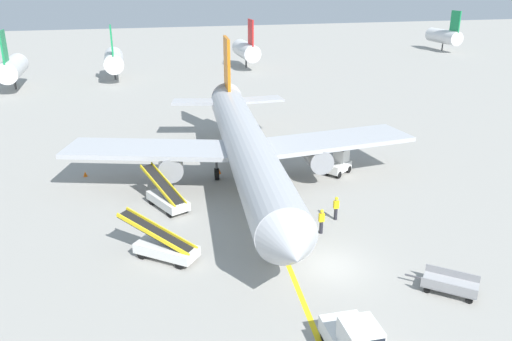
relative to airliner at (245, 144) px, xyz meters
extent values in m
plane|color=#9E9B93|center=(1.86, -13.37, -3.42)|extent=(300.00, 300.00, 0.00)
cube|color=yellow|center=(-0.06, -8.37, -3.41)|extent=(8.53, 79.61, 0.01)
cylinder|color=#B2B5BA|center=(-0.06, -0.54, 0.03)|extent=(6.37, 30.18, 3.30)
cone|color=#B2B5BA|center=(-1.72, -16.66, 0.03)|extent=(3.46, 2.72, 3.23)
cone|color=#B2B5BA|center=(1.63, 15.77, 0.43)|extent=(3.41, 3.11, 3.14)
cube|color=#B2B5BA|center=(7.55, 0.18, -0.37)|extent=(13.39, 5.76, 0.36)
cylinder|color=gray|center=(5.81, -0.65, -1.37)|extent=(2.22, 3.38, 1.90)
cube|color=#B2B5BA|center=(-7.35, 1.72, -0.37)|extent=(13.72, 8.18, 0.36)
cylinder|color=gray|center=(-5.82, 0.56, -1.37)|extent=(2.22, 3.38, 1.90)
cube|color=orange|center=(1.38, 13.38, 4.08)|extent=(0.69, 4.01, 5.20)
cube|color=#B2B5BA|center=(4.33, 12.68, 0.43)|extent=(5.28, 2.39, 0.24)
cube|color=#B2B5BA|center=(-1.64, 13.29, 0.43)|extent=(5.58, 3.39, 0.24)
cylinder|color=#4C4C51|center=(-1.24, -11.98, -1.86)|extent=(0.20, 0.20, 3.12)
cylinder|color=black|center=(-1.24, -11.98, -3.14)|extent=(0.41, 0.59, 0.56)
cylinder|color=#4C4C51|center=(2.34, 1.22, -1.86)|extent=(0.20, 0.20, 3.12)
cylinder|color=black|center=(2.34, 1.22, -2.94)|extent=(0.45, 0.99, 0.96)
cylinder|color=#4C4C51|center=(-2.04, 1.67, -1.86)|extent=(0.20, 0.20, 3.12)
cylinder|color=black|center=(-2.04, 1.67, -2.94)|extent=(0.45, 0.99, 0.96)
cube|color=black|center=(-1.52, -14.67, 0.38)|extent=(2.89, 1.28, 0.60)
cube|color=silver|center=(-0.20, -21.31, -1.77)|extent=(1.56, 1.66, 1.10)
cylinder|color=black|center=(0.66, -19.45, -3.12)|extent=(0.24, 0.61, 0.60)
cylinder|color=black|center=(-0.96, -19.40, -3.12)|extent=(0.24, 0.61, 0.60)
cube|color=silver|center=(8.13, 0.27, -2.77)|extent=(2.70, 2.48, 0.70)
cube|color=silver|center=(8.47, 0.52, -1.87)|extent=(1.49, 1.48, 1.10)
cube|color=black|center=(8.88, 0.83, -1.87)|extent=(0.65, 0.83, 0.77)
cylinder|color=black|center=(8.47, 1.22, -3.12)|extent=(0.61, 0.54, 0.60)
cylinder|color=black|center=(9.14, 0.33, -3.12)|extent=(0.61, 0.54, 0.60)
cylinder|color=black|center=(7.13, 0.21, -3.12)|extent=(0.61, 0.54, 0.60)
cylinder|color=black|center=(7.79, -0.67, -3.12)|extent=(0.61, 0.54, 0.60)
cube|color=silver|center=(-7.26, -10.09, -2.82)|extent=(3.89, 3.57, 0.60)
cylinder|color=black|center=(-8.69, -9.74, -3.12)|extent=(0.60, 0.55, 0.60)
cylinder|color=black|center=(-7.88, -8.75, -3.12)|extent=(0.60, 0.55, 0.60)
cylinder|color=black|center=(-6.64, -11.43, -3.12)|extent=(0.60, 0.55, 0.60)
cylinder|color=black|center=(-5.83, -10.44, -3.12)|extent=(0.60, 0.55, 0.60)
cube|color=black|center=(-7.72, -9.71, -1.87)|extent=(4.43, 3.87, 1.76)
cube|color=yellow|center=(-8.01, -10.06, -1.75)|extent=(3.93, 3.25, 1.84)
cube|color=yellow|center=(-7.44, -9.36, -1.75)|extent=(3.93, 3.25, 1.84)
cube|color=silver|center=(-6.49, -2.98, -2.82)|extent=(2.91, 4.08, 0.60)
cylinder|color=black|center=(-7.61, -2.03, -3.12)|extent=(0.44, 0.64, 0.60)
cylinder|color=black|center=(-6.45, -1.51, -3.12)|extent=(0.44, 0.64, 0.60)
cylinder|color=black|center=(-6.53, -4.46, -3.12)|extent=(0.44, 0.64, 0.60)
cylinder|color=black|center=(-5.37, -3.94, -3.12)|extent=(0.44, 0.64, 0.60)
cube|color=black|center=(-6.73, -2.44, -1.87)|extent=(2.85, 4.93, 1.76)
cube|color=yellow|center=(-7.15, -2.62, -1.75)|extent=(2.11, 4.62, 1.84)
cube|color=yellow|center=(-6.32, -2.25, -1.75)|extent=(2.11, 4.62, 1.84)
cube|color=#A5A5A8|center=(6.94, -17.40, -2.98)|extent=(3.09, 2.98, 0.16)
cube|color=#4C4C51|center=(5.55, -16.17, -3.00)|extent=(0.73, 0.66, 0.08)
cylinder|color=#4C4C51|center=(5.21, -15.88, -3.00)|extent=(0.12, 0.12, 0.05)
cube|color=gray|center=(6.44, -17.96, -2.73)|extent=(2.14, 1.90, 0.50)
cube|color=gray|center=(7.44, -16.84, -2.73)|extent=(2.14, 1.90, 0.50)
cylinder|color=black|center=(5.76, -17.15, -3.24)|extent=(0.35, 0.33, 0.36)
cylinder|color=black|center=(6.55, -16.25, -3.24)|extent=(0.35, 0.33, 0.36)
cylinder|color=black|center=(7.33, -18.54, -3.24)|extent=(0.35, 0.33, 0.36)
cylinder|color=black|center=(8.12, -17.64, -3.24)|extent=(0.35, 0.33, 0.36)
cylinder|color=#26262D|center=(4.51, -7.77, -2.99)|extent=(0.24, 0.24, 0.85)
cube|color=yellow|center=(4.51, -7.77, -2.29)|extent=(0.36, 0.22, 0.56)
sphere|color=beige|center=(4.51, -7.77, -1.90)|extent=(0.20, 0.20, 0.20)
sphere|color=yellow|center=(4.51, -7.77, -1.84)|extent=(0.24, 0.24, 0.24)
cylinder|color=#26262D|center=(2.80, -9.40, -2.99)|extent=(0.24, 0.24, 0.85)
cube|color=yellow|center=(2.80, -9.40, -2.29)|extent=(0.36, 0.22, 0.56)
sphere|color=tan|center=(2.80, -9.40, -1.90)|extent=(0.20, 0.20, 0.20)
sphere|color=yellow|center=(2.80, -9.40, -1.84)|extent=(0.24, 0.24, 0.24)
cone|color=orange|center=(-1.62, 2.90, -3.20)|extent=(0.36, 0.36, 0.44)
cone|color=orange|center=(-12.60, 5.10, -3.20)|extent=(0.36, 0.36, 0.44)
cylinder|color=silver|center=(-24.21, 44.49, -0.32)|extent=(3.00, 10.00, 3.00)
cylinder|color=#3F3F3F|center=(-24.21, 44.49, -2.62)|extent=(0.30, 0.30, 1.60)
cube|color=#198C4C|center=(-24.21, 40.99, 3.18)|extent=(0.24, 3.20, 4.40)
cylinder|color=silver|center=(-9.90, 48.69, -0.32)|extent=(3.00, 10.00, 3.00)
cylinder|color=#3F3F3F|center=(-9.90, 48.69, -2.62)|extent=(0.30, 0.30, 1.60)
cube|color=#198C4C|center=(-9.90, 45.19, 3.18)|extent=(0.24, 3.20, 4.40)
cylinder|color=silver|center=(13.24, 54.17, -0.32)|extent=(3.00, 10.00, 3.00)
cylinder|color=#3F3F3F|center=(13.24, 54.17, -2.62)|extent=(0.30, 0.30, 1.60)
cube|color=red|center=(13.24, 50.67, 3.18)|extent=(0.24, 3.20, 4.40)
cylinder|color=silver|center=(61.11, 65.20, -0.32)|extent=(3.00, 10.00, 3.00)
cylinder|color=#3F3F3F|center=(61.11, 65.20, -2.62)|extent=(0.30, 0.30, 1.60)
cube|color=#198C4C|center=(61.11, 61.70, 3.18)|extent=(0.24, 3.20, 4.40)
camera|label=1|loc=(-8.89, -37.20, 12.36)|focal=35.95mm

